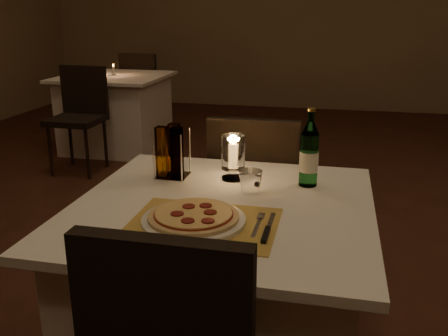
% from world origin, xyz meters
% --- Properties ---
extents(floor, '(8.00, 10.00, 0.02)m').
position_xyz_m(floor, '(0.00, 0.00, -0.01)').
color(floor, '#452216').
rests_on(floor, ground).
extents(main_table, '(1.00, 1.00, 0.74)m').
position_xyz_m(main_table, '(-0.17, -0.64, 0.37)').
color(main_table, white).
rests_on(main_table, ground).
extents(chair_far, '(0.42, 0.42, 0.90)m').
position_xyz_m(chair_far, '(-0.17, 0.07, 0.55)').
color(chair_far, black).
rests_on(chair_far, ground).
extents(placemat, '(0.45, 0.34, 0.00)m').
position_xyz_m(placemat, '(-0.19, -0.82, 0.74)').
color(placemat, gold).
rests_on(placemat, main_table).
extents(plate, '(0.32, 0.32, 0.01)m').
position_xyz_m(plate, '(-0.22, -0.82, 0.75)').
color(plate, white).
rests_on(plate, placemat).
extents(pizza, '(0.28, 0.28, 0.02)m').
position_xyz_m(pizza, '(-0.22, -0.82, 0.77)').
color(pizza, '#D8B77F').
rests_on(pizza, plate).
extents(fork, '(0.02, 0.18, 0.00)m').
position_xyz_m(fork, '(-0.03, -0.79, 0.75)').
color(fork, silver).
rests_on(fork, placemat).
extents(knife, '(0.02, 0.22, 0.01)m').
position_xyz_m(knife, '(0.01, -0.85, 0.75)').
color(knife, black).
rests_on(knife, placemat).
extents(tumbler, '(0.08, 0.08, 0.08)m').
position_xyz_m(tumbler, '(-0.10, -0.52, 0.78)').
color(tumbler, white).
rests_on(tumbler, main_table).
extents(water_bottle, '(0.07, 0.07, 0.29)m').
position_xyz_m(water_bottle, '(0.09, -0.39, 0.86)').
color(water_bottle, '#5BAA6B').
rests_on(water_bottle, main_table).
extents(hurricane_candle, '(0.09, 0.09, 0.17)m').
position_xyz_m(hurricane_candle, '(-0.19, -0.39, 0.84)').
color(hurricane_candle, white).
rests_on(hurricane_candle, main_table).
extents(cruet_caddy, '(0.12, 0.12, 0.21)m').
position_xyz_m(cruet_caddy, '(-0.43, -0.42, 0.84)').
color(cruet_caddy, white).
rests_on(cruet_caddy, main_table).
extents(neighbor_table_left, '(1.00, 1.00, 0.74)m').
position_xyz_m(neighbor_table_left, '(-1.98, 2.42, 0.37)').
color(neighbor_table_left, white).
rests_on(neighbor_table_left, ground).
extents(neighbor_chair_la, '(0.42, 0.42, 0.90)m').
position_xyz_m(neighbor_chair_la, '(-1.98, 1.70, 0.55)').
color(neighbor_chair_la, black).
rests_on(neighbor_chair_la, ground).
extents(neighbor_chair_lb, '(0.42, 0.42, 0.90)m').
position_xyz_m(neighbor_chair_lb, '(-1.98, 3.13, 0.55)').
color(neighbor_chair_lb, black).
rests_on(neighbor_chair_lb, ground).
extents(neighbor_candle_left, '(0.03, 0.03, 0.11)m').
position_xyz_m(neighbor_candle_left, '(-1.98, 2.42, 0.79)').
color(neighbor_candle_left, white).
rests_on(neighbor_candle_left, neighbor_table_left).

